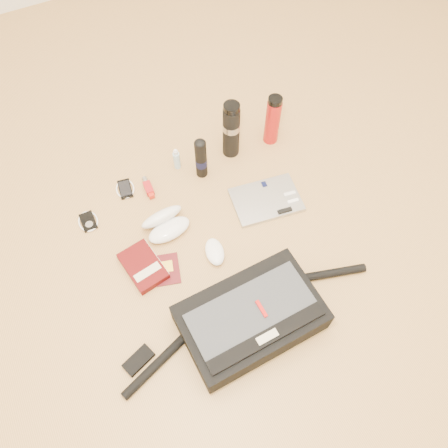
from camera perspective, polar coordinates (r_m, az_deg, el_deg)
The scene contains 14 objects.
ground at distance 1.76m, azimuth 0.39°, elevation -4.05°, with size 4.00×4.00×0.00m, color tan.
messenger_bag at distance 1.59m, azimuth 3.43°, elevation -12.14°, with size 1.02×0.32×0.14m.
laptop at distance 1.89m, azimuth 5.57°, elevation 3.15°, with size 0.31×0.24×0.03m.
book at distance 1.75m, azimuth -10.48°, elevation -5.44°, with size 0.16×0.21×0.04m.
passport at distance 1.74m, azimuth -7.45°, elevation -5.87°, with size 0.13×0.16×0.01m.
mouse at distance 1.74m, azimuth -1.22°, elevation -3.65°, with size 0.10×0.14×0.04m.
sunglasses_case at distance 1.80m, azimuth -7.64°, elevation 0.07°, with size 0.20×0.17×0.11m.
ipod at distance 1.91m, azimuth -17.31°, elevation 0.32°, with size 0.08×0.09×0.01m.
phone at distance 1.97m, azimuth -12.78°, elevation 4.50°, with size 0.09×0.11×0.01m.
inhaler at distance 1.94m, azimuth -9.86°, elevation 4.72°, with size 0.04×0.11×0.03m.
spray_bottle at distance 1.97m, azimuth -6.20°, elevation 8.36°, with size 0.04×0.04×0.12m.
aerosol_can at distance 1.89m, azimuth -3.03°, elevation 8.57°, with size 0.05×0.05×0.22m.
thermos_black at distance 1.94m, azimuth 0.94°, elevation 12.21°, with size 0.09×0.09×0.29m.
thermos_red at distance 2.02m, azimuth 6.37°, elevation 13.33°, with size 0.08×0.08×0.26m.
Camera 1 is at (-0.37, -0.69, 1.57)m, focal length 35.00 mm.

